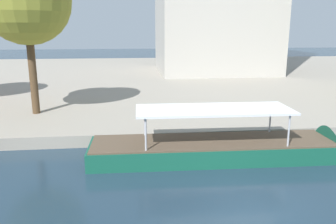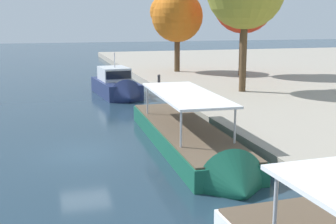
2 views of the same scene
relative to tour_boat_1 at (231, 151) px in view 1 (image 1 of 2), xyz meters
name	(u,v)px [view 1 (image 1 of 2)]	position (x,y,z in m)	size (l,w,h in m)	color
ground_plane	(247,206)	(-0.89, -5.39, -0.36)	(220.00, 220.00, 0.00)	#1E3342
dock_promenade	(163,77)	(-0.89, 30.04, 0.02)	(120.00, 55.00, 0.76)	gray
tour_boat_1	(231,151)	(0.00, 0.00, 0.00)	(14.79, 3.54, 4.06)	#14513D
tree_0	(26,2)	(-12.79, 9.02, 8.49)	(6.50, 6.67, 11.40)	#4C3823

